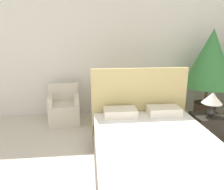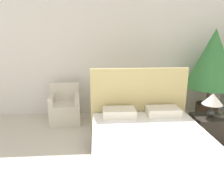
# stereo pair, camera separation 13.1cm
# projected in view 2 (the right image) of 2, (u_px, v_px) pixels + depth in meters

# --- Properties ---
(wall_back) EXTENTS (10.00, 0.06, 2.90)m
(wall_back) POSITION_uv_depth(u_px,v_px,m) (106.00, 53.00, 5.04)
(wall_back) COLOR white
(wall_back) RESTS_ON ground_plane
(bed) EXTENTS (1.74, 2.22, 1.31)m
(bed) POSITION_uv_depth(u_px,v_px,m) (151.00, 150.00, 3.11)
(bed) COLOR #4C4238
(bed) RESTS_ON ground_plane
(armchair_near_window_left) EXTENTS (0.68, 0.61, 0.84)m
(armchair_near_window_left) POSITION_uv_depth(u_px,v_px,m) (65.00, 110.00, 4.75)
(armchair_near_window_left) COLOR beige
(armchair_near_window_left) RESTS_ON ground_plane
(armchair_near_window_right) EXTENTS (0.69, 0.62, 0.84)m
(armchair_near_window_right) POSITION_uv_depth(u_px,v_px,m) (114.00, 109.00, 4.82)
(armchair_near_window_right) COLOR beige
(armchair_near_window_right) RESTS_ON ground_plane
(potted_palm) EXTENTS (1.08, 1.08, 1.99)m
(potted_palm) POSITION_uv_depth(u_px,v_px,m) (213.00, 62.00, 4.64)
(potted_palm) COLOR #38281E
(potted_palm) RESTS_ON ground_plane
(nightstand) EXTENTS (0.52, 0.48, 0.48)m
(nightstand) POSITION_uv_depth(u_px,v_px,m) (207.00, 129.00, 3.93)
(nightstand) COLOR black
(nightstand) RESTS_ON ground_plane
(table_lamp) EXTENTS (0.35, 0.35, 0.42)m
(table_lamp) POSITION_uv_depth(u_px,v_px,m) (213.00, 100.00, 3.77)
(table_lamp) COLOR #333333
(table_lamp) RESTS_ON nightstand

